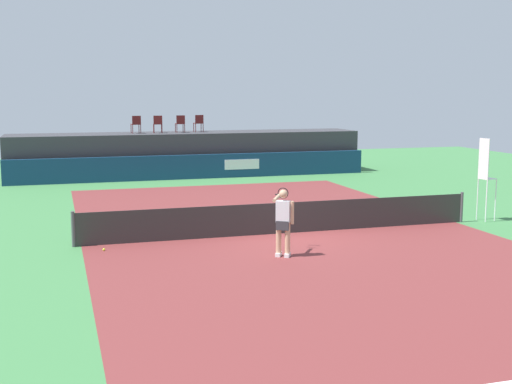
{
  "coord_description": "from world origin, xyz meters",
  "views": [
    {
      "loc": [
        -6.57,
        -18.81,
        4.26
      ],
      "look_at": [
        -0.3,
        2.0,
        1.0
      ],
      "focal_mm": 46.8,
      "sensor_mm": 36.0,
      "label": 1
    }
  ],
  "objects_px": {
    "spectator_chair_right": "(199,122)",
    "tennis_player": "(283,220)",
    "spectator_chair_center": "(180,123)",
    "tennis_ball": "(104,250)",
    "umpire_chair": "(485,174)",
    "spectator_chair_far_left": "(136,124)",
    "spectator_chair_left": "(158,123)",
    "net_post_far": "(462,207)",
    "net_post_near": "(73,229)"
  },
  "relations": [
    {
      "from": "net_post_near",
      "to": "tennis_player",
      "type": "bearing_deg",
      "value": -27.39
    },
    {
      "from": "tennis_ball",
      "to": "spectator_chair_right",
      "type": "bearing_deg",
      "value": 69.45
    },
    {
      "from": "umpire_chair",
      "to": "tennis_ball",
      "type": "relative_size",
      "value": 40.59
    },
    {
      "from": "spectator_chair_left",
      "to": "net_post_far",
      "type": "relative_size",
      "value": 0.89
    },
    {
      "from": "spectator_chair_left",
      "to": "tennis_player",
      "type": "distance_m",
      "value": 17.97
    },
    {
      "from": "umpire_chair",
      "to": "spectator_chair_center",
      "type": "bearing_deg",
      "value": 116.07
    },
    {
      "from": "spectator_chair_far_left",
      "to": "spectator_chair_center",
      "type": "height_order",
      "value": "same"
    },
    {
      "from": "umpire_chair",
      "to": "tennis_player",
      "type": "relative_size",
      "value": 1.56
    },
    {
      "from": "spectator_chair_center",
      "to": "net_post_far",
      "type": "relative_size",
      "value": 0.89
    },
    {
      "from": "spectator_chair_far_left",
      "to": "spectator_chair_right",
      "type": "height_order",
      "value": "same"
    },
    {
      "from": "spectator_chair_far_left",
      "to": "tennis_ball",
      "type": "distance_m",
      "value": 16.41
    },
    {
      "from": "umpire_chair",
      "to": "net_post_near",
      "type": "bearing_deg",
      "value": 179.92
    },
    {
      "from": "umpire_chair",
      "to": "spectator_chair_left",
      "type": "bearing_deg",
      "value": 119.45
    },
    {
      "from": "umpire_chair",
      "to": "net_post_near",
      "type": "distance_m",
      "value": 13.28
    },
    {
      "from": "umpire_chair",
      "to": "net_post_near",
      "type": "xyz_separation_m",
      "value": [
        -13.24,
        0.02,
        -1.09
      ]
    },
    {
      "from": "spectator_chair_far_left",
      "to": "spectator_chair_center",
      "type": "bearing_deg",
      "value": -1.13
    },
    {
      "from": "spectator_chair_center",
      "to": "tennis_ball",
      "type": "xyz_separation_m",
      "value": [
        -5.05,
        -15.91,
        -2.66
      ]
    },
    {
      "from": "spectator_chair_far_left",
      "to": "tennis_ball",
      "type": "relative_size",
      "value": 13.06
    },
    {
      "from": "net_post_far",
      "to": "tennis_player",
      "type": "height_order",
      "value": "tennis_player"
    },
    {
      "from": "spectator_chair_right",
      "to": "umpire_chair",
      "type": "relative_size",
      "value": 0.32
    },
    {
      "from": "spectator_chair_left",
      "to": "net_post_near",
      "type": "distance_m",
      "value": 16.03
    },
    {
      "from": "spectator_chair_left",
      "to": "spectator_chair_right",
      "type": "distance_m",
      "value": 2.2
    },
    {
      "from": "net_post_near",
      "to": "spectator_chair_right",
      "type": "bearing_deg",
      "value": 66.15
    },
    {
      "from": "spectator_chair_left",
      "to": "spectator_chair_far_left",
      "type": "bearing_deg",
      "value": 178.14
    },
    {
      "from": "spectator_chair_center",
      "to": "net_post_far",
      "type": "bearing_deg",
      "value": -66.52
    },
    {
      "from": "spectator_chair_far_left",
      "to": "tennis_ball",
      "type": "bearing_deg",
      "value": -99.97
    },
    {
      "from": "spectator_chair_far_left",
      "to": "net_post_near",
      "type": "height_order",
      "value": "spectator_chair_far_left"
    },
    {
      "from": "spectator_chair_right",
      "to": "tennis_player",
      "type": "bearing_deg",
      "value": -95.09
    },
    {
      "from": "net_post_far",
      "to": "spectator_chair_far_left",
      "type": "bearing_deg",
      "value": 120.14
    },
    {
      "from": "spectator_chair_right",
      "to": "tennis_player",
      "type": "distance_m",
      "value": 18.34
    },
    {
      "from": "umpire_chair",
      "to": "tennis_player",
      "type": "xyz_separation_m",
      "value": [
        -8.01,
        -2.69,
        -0.63
      ]
    },
    {
      "from": "spectator_chair_far_left",
      "to": "spectator_chair_right",
      "type": "distance_m",
      "value": 3.29
    },
    {
      "from": "net_post_far",
      "to": "tennis_player",
      "type": "xyz_separation_m",
      "value": [
        -7.17,
        -2.71,
        0.46
      ]
    },
    {
      "from": "spectator_chair_right",
      "to": "tennis_player",
      "type": "height_order",
      "value": "spectator_chair_right"
    },
    {
      "from": "spectator_chair_left",
      "to": "spectator_chair_center",
      "type": "height_order",
      "value": "same"
    },
    {
      "from": "spectator_chair_center",
      "to": "spectator_chair_right",
      "type": "distance_m",
      "value": 1.08
    },
    {
      "from": "spectator_chair_left",
      "to": "spectator_chair_center",
      "type": "relative_size",
      "value": 1.0
    },
    {
      "from": "spectator_chair_center",
      "to": "tennis_ball",
      "type": "bearing_deg",
      "value": -107.6
    },
    {
      "from": "net_post_near",
      "to": "tennis_ball",
      "type": "xyz_separation_m",
      "value": [
        0.77,
        -0.74,
        -0.46
      ]
    },
    {
      "from": "tennis_player",
      "to": "net_post_far",
      "type": "bearing_deg",
      "value": 20.68
    },
    {
      "from": "net_post_near",
      "to": "net_post_far",
      "type": "xyz_separation_m",
      "value": [
        12.4,
        0.0,
        0.0
      ]
    },
    {
      "from": "spectator_chair_far_left",
      "to": "spectator_chair_left",
      "type": "height_order",
      "value": "same"
    },
    {
      "from": "spectator_chair_right",
      "to": "net_post_near",
      "type": "bearing_deg",
      "value": -113.85
    },
    {
      "from": "spectator_chair_far_left",
      "to": "spectator_chair_center",
      "type": "xyz_separation_m",
      "value": [
        2.24,
        -0.04,
        0.0
      ]
    },
    {
      "from": "spectator_chair_center",
      "to": "net_post_near",
      "type": "height_order",
      "value": "spectator_chair_center"
    },
    {
      "from": "spectator_chair_right",
      "to": "net_post_far",
      "type": "distance_m",
      "value": 16.59
    },
    {
      "from": "spectator_chair_center",
      "to": "tennis_player",
      "type": "bearing_deg",
      "value": -91.88
    },
    {
      "from": "spectator_chair_right",
      "to": "umpire_chair",
      "type": "bearing_deg",
      "value": -67.58
    },
    {
      "from": "spectator_chair_left",
      "to": "net_post_far",
      "type": "xyz_separation_m",
      "value": [
        7.74,
        -15.17,
        -2.19
      ]
    },
    {
      "from": "spectator_chair_left",
      "to": "umpire_chair",
      "type": "bearing_deg",
      "value": -60.55
    }
  ]
}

